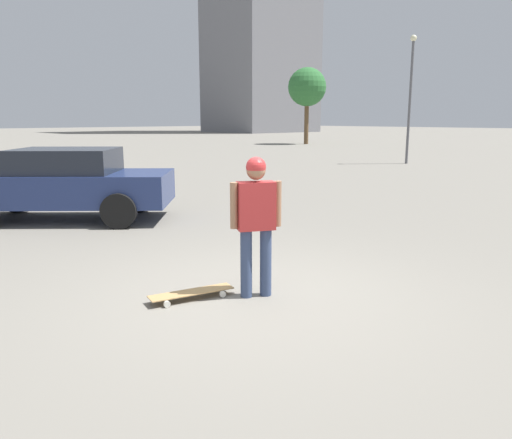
# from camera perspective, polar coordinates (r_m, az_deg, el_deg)

# --- Properties ---
(ground_plane) EXTENTS (220.00, 220.00, 0.00)m
(ground_plane) POSITION_cam_1_polar(r_m,az_deg,el_deg) (5.96, 0.00, -8.71)
(ground_plane) COLOR gray
(person) EXTENTS (0.54, 0.38, 1.64)m
(person) POSITION_cam_1_polar(r_m,az_deg,el_deg) (5.70, 0.00, 0.61)
(person) COLOR #38476B
(person) RESTS_ON ground_plane
(skateboard) EXTENTS (1.02, 0.47, 0.09)m
(skateboard) POSITION_cam_1_polar(r_m,az_deg,el_deg) (5.89, -7.38, -8.32)
(skateboard) COLOR tan
(skateboard) RESTS_ON ground_plane
(car_parked_near) EXTENTS (4.37, 4.19, 1.46)m
(car_parked_near) POSITION_cam_1_polar(r_m,az_deg,el_deg) (10.93, -21.16, 3.91)
(car_parked_near) COLOR navy
(car_parked_near) RESTS_ON ground_plane
(tree_distant) EXTENTS (3.06, 3.06, 6.07)m
(tree_distant) POSITION_cam_1_polar(r_m,az_deg,el_deg) (41.52, 5.86, 14.79)
(tree_distant) COLOR brown
(tree_distant) RESTS_ON ground_plane
(lamp_post) EXTENTS (0.28, 0.28, 5.69)m
(lamp_post) POSITION_cam_1_polar(r_m,az_deg,el_deg) (24.28, 17.25, 14.00)
(lamp_post) COLOR #59595E
(lamp_post) RESTS_ON ground_plane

